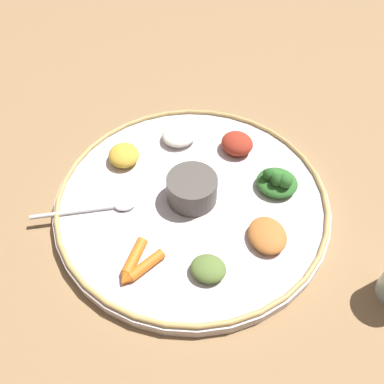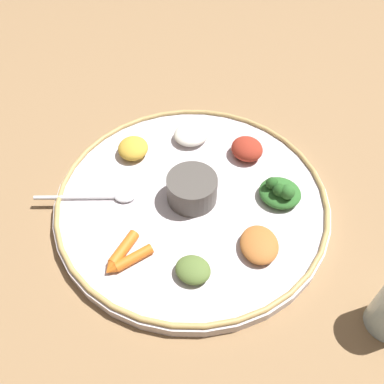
# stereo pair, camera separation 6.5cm
# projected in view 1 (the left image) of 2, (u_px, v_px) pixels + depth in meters

# --- Properties ---
(ground_plane) EXTENTS (2.40, 2.40, 0.00)m
(ground_plane) POSITION_uv_depth(u_px,v_px,m) (192.00, 205.00, 0.68)
(ground_plane) COLOR olive
(platter) EXTENTS (0.44, 0.44, 0.02)m
(platter) POSITION_uv_depth(u_px,v_px,m) (192.00, 201.00, 0.67)
(platter) COLOR silver
(platter) RESTS_ON ground_plane
(platter_rim) EXTENTS (0.44, 0.44, 0.01)m
(platter_rim) POSITION_uv_depth(u_px,v_px,m) (192.00, 197.00, 0.66)
(platter_rim) COLOR tan
(platter_rim) RESTS_ON platter
(center_bowl) EXTENTS (0.08, 0.08, 0.04)m
(center_bowl) POSITION_uv_depth(u_px,v_px,m) (192.00, 188.00, 0.65)
(center_bowl) COLOR #4C4742
(center_bowl) RESTS_ON platter
(spoon) EXTENTS (0.16, 0.07, 0.01)m
(spoon) POSITION_uv_depth(u_px,v_px,m) (101.00, 208.00, 0.65)
(spoon) COLOR silver
(spoon) RESTS_ON platter
(greens_pile) EXTENTS (0.08, 0.07, 0.04)m
(greens_pile) POSITION_uv_depth(u_px,v_px,m) (278.00, 182.00, 0.67)
(greens_pile) COLOR #2D6628
(greens_pile) RESTS_ON platter
(carrot_near_spoon) EXTENTS (0.03, 0.07, 0.02)m
(carrot_near_spoon) POSITION_uv_depth(u_px,v_px,m) (133.00, 260.00, 0.58)
(carrot_near_spoon) COLOR orange
(carrot_near_spoon) RESTS_ON platter
(carrot_outer) EXTENTS (0.06, 0.07, 0.02)m
(carrot_outer) POSITION_uv_depth(u_px,v_px,m) (143.00, 268.00, 0.57)
(carrot_outer) COLOR orange
(carrot_outer) RESTS_ON platter
(mound_lentil_yellow) EXTENTS (0.07, 0.07, 0.03)m
(mound_lentil_yellow) POSITION_uv_depth(u_px,v_px,m) (124.00, 155.00, 0.71)
(mound_lentil_yellow) COLOR gold
(mound_lentil_yellow) RESTS_ON platter
(mound_rice_white) EXTENTS (0.09, 0.09, 0.02)m
(mound_rice_white) POSITION_uv_depth(u_px,v_px,m) (179.00, 135.00, 0.74)
(mound_rice_white) COLOR silver
(mound_rice_white) RESTS_ON platter
(mound_chickpea) EXTENTS (0.08, 0.08, 0.02)m
(mound_chickpea) POSITION_uv_depth(u_px,v_px,m) (267.00, 235.00, 0.61)
(mound_chickpea) COLOR #B2662D
(mound_chickpea) RESTS_ON platter
(mound_beet) EXTENTS (0.08, 0.08, 0.03)m
(mound_beet) POSITION_uv_depth(u_px,v_px,m) (237.00, 143.00, 0.72)
(mound_beet) COLOR maroon
(mound_beet) RESTS_ON platter
(mound_collards) EXTENTS (0.06, 0.05, 0.02)m
(mound_collards) POSITION_uv_depth(u_px,v_px,m) (208.00, 269.00, 0.57)
(mound_collards) COLOR #567033
(mound_collards) RESTS_ON platter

